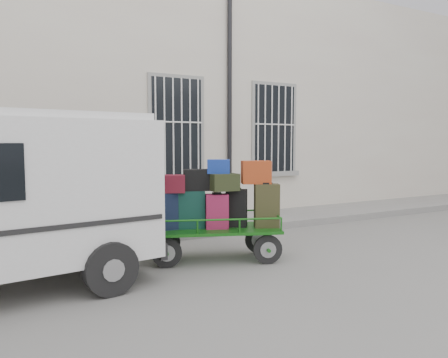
% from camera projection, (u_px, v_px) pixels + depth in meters
% --- Properties ---
extents(ground, '(80.00, 80.00, 0.00)m').
position_uv_depth(ground, '(264.00, 250.00, 7.71)').
color(ground, slate).
rests_on(ground, ground).
extents(building, '(24.00, 5.15, 6.00)m').
position_uv_depth(building, '(155.00, 103.00, 12.27)').
color(building, beige).
rests_on(building, ground).
extents(sidewalk, '(24.00, 1.70, 0.15)m').
position_uv_depth(sidewalk, '(208.00, 225.00, 9.63)').
color(sidewalk, slate).
rests_on(sidewalk, ground).
extents(luggage_cart, '(2.40, 1.58, 1.62)m').
position_uv_depth(luggage_cart, '(216.00, 207.00, 7.00)').
color(luggage_cart, black).
rests_on(luggage_cart, ground).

